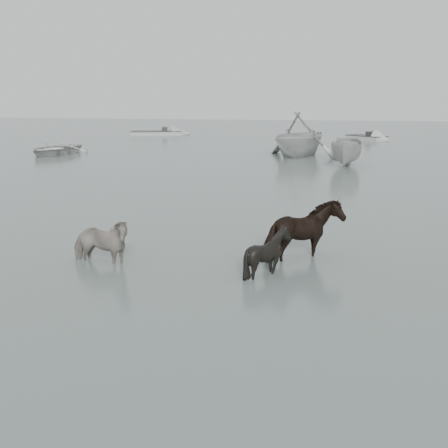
{
  "coord_description": "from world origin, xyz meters",
  "views": [
    {
      "loc": [
        1.47,
        -11.04,
        4.0
      ],
      "look_at": [
        -0.76,
        1.39,
        1.0
      ],
      "focal_mm": 45.0,
      "sensor_mm": 36.0,
      "label": 1
    }
  ],
  "objects_px": {
    "pony_black": "(268,247)",
    "pony_dark": "(306,226)",
    "pony_pinto": "(100,235)",
    "rowboat_lead": "(54,147)"
  },
  "relations": [
    {
      "from": "pony_black",
      "to": "pony_dark",
      "type": "bearing_deg",
      "value": -40.41
    },
    {
      "from": "pony_pinto",
      "to": "pony_black",
      "type": "height_order",
      "value": "pony_pinto"
    },
    {
      "from": "pony_pinto",
      "to": "pony_dark",
      "type": "relative_size",
      "value": 0.98
    },
    {
      "from": "rowboat_lead",
      "to": "pony_black",
      "type": "bearing_deg",
      "value": -45.59
    },
    {
      "from": "pony_black",
      "to": "rowboat_lead",
      "type": "height_order",
      "value": "pony_black"
    },
    {
      "from": "pony_dark",
      "to": "pony_pinto",
      "type": "bearing_deg",
      "value": 129.66
    },
    {
      "from": "pony_dark",
      "to": "pony_black",
      "type": "bearing_deg",
      "value": 174.91
    },
    {
      "from": "pony_black",
      "to": "pony_pinto",
      "type": "bearing_deg",
      "value": 78.88
    },
    {
      "from": "pony_pinto",
      "to": "pony_black",
      "type": "xyz_separation_m",
      "value": [
        3.99,
        -0.13,
        -0.07
      ]
    },
    {
      "from": "pony_dark",
      "to": "pony_black",
      "type": "relative_size",
      "value": 1.34
    }
  ]
}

